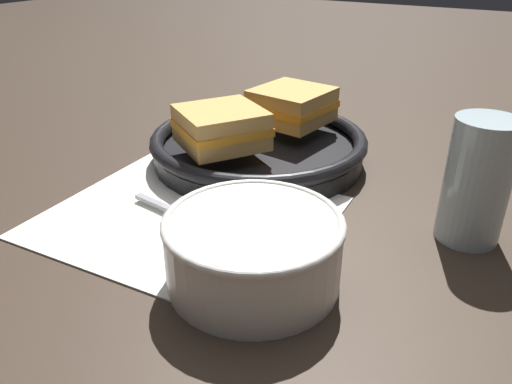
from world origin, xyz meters
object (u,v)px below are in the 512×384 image
(sandwich_near_left, at_px, (292,105))
(drinking_glass, at_px, (477,181))
(spoon, at_px, (213,228))
(skillet, at_px, (258,147))
(sandwich_near_right, at_px, (221,127))
(soup_bowl, at_px, (253,246))

(sandwich_near_left, relative_size, drinking_glass, 0.88)
(spoon, height_order, skillet, skillet)
(spoon, relative_size, sandwich_near_right, 1.24)
(sandwich_near_left, distance_m, sandwich_near_right, 0.13)
(soup_bowl, xyz_separation_m, drinking_glass, (0.15, 0.17, 0.03))
(skillet, bearing_deg, soup_bowl, -60.89)
(soup_bowl, height_order, spoon, soup_bowl)
(soup_bowl, distance_m, skillet, 0.27)
(soup_bowl, bearing_deg, spoon, 149.06)
(sandwich_near_left, distance_m, drinking_glass, 0.29)
(sandwich_near_left, xyz_separation_m, sandwich_near_right, (-0.03, -0.12, 0.00))
(spoon, relative_size, sandwich_near_left, 1.51)
(skillet, bearing_deg, sandwich_near_right, -105.67)
(drinking_glass, bearing_deg, sandwich_near_right, -179.64)
(spoon, bearing_deg, skillet, 114.08)
(soup_bowl, distance_m, sandwich_near_left, 0.32)
(skillet, relative_size, sandwich_near_left, 2.59)
(drinking_glass, bearing_deg, sandwich_near_left, 154.95)
(soup_bowl, bearing_deg, sandwich_near_right, 130.77)
(sandwich_near_right, distance_m, drinking_glass, 0.30)
(soup_bowl, bearing_deg, sandwich_near_left, 110.81)
(skillet, height_order, sandwich_near_right, sandwich_near_right)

